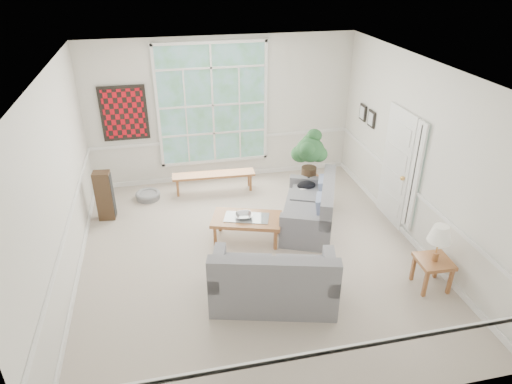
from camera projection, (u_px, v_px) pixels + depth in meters
floor at (253, 255)px, 7.50m from camera, size 5.50×6.00×0.01m
ceiling at (252, 71)px, 6.09m from camera, size 5.50×6.00×0.02m
wall_back at (222, 111)px, 9.38m from camera, size 5.50×0.02×3.00m
wall_front at (319, 309)px, 4.21m from camera, size 5.50×0.02×3.00m
wall_left at (57, 190)px, 6.28m from camera, size 0.02×6.00×3.00m
wall_right at (420, 157)px, 7.31m from camera, size 0.02×6.00×3.00m
window_back at (213, 105)px, 9.24m from camera, size 2.30×0.08×2.40m
entry_door at (396, 167)px, 8.03m from camera, size 0.08×0.90×2.10m
door_sidelight at (415, 177)px, 7.44m from camera, size 0.08×0.26×1.90m
wall_art at (124, 113)px, 8.93m from camera, size 0.90×0.06×1.10m
wall_frame_near at (371, 119)px, 8.79m from camera, size 0.04×0.26×0.32m
wall_frame_far at (362, 113)px, 9.14m from camera, size 0.04×0.26×0.32m
loveseat_right at (309, 204)px, 8.08m from camera, size 1.40×1.83×0.88m
loveseat_front at (274, 273)px, 6.32m from camera, size 1.90×1.31×0.94m
coffee_table at (247, 229)px, 7.79m from camera, size 1.30×0.96×0.43m
pewter_bowl at (244, 216)px, 7.67m from camera, size 0.36×0.36×0.09m
window_bench at (214, 182)px, 9.40m from camera, size 1.69×0.40×0.39m
end_table at (310, 191)px, 8.94m from camera, size 0.57×0.57×0.50m
houseplant at (310, 155)px, 8.62m from camera, size 0.78×0.78×1.00m
side_table at (432, 273)px, 6.68m from camera, size 0.50×0.50×0.48m
table_lamp at (438, 243)px, 6.43m from camera, size 0.42×0.42×0.57m
pet_bed at (148, 195)px, 9.16m from camera, size 0.53×0.53×0.14m
floor_speaker at (105, 196)px, 8.31m from camera, size 0.31×0.26×0.94m
cat at (306, 185)px, 8.55m from camera, size 0.37×0.28×0.17m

